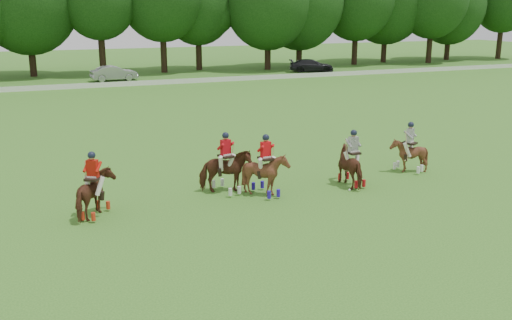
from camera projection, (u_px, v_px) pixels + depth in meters
name	position (u px, v px, depth m)	size (l,w,h in m)	color
ground	(308.00, 234.00, 17.93)	(180.00, 180.00, 0.00)	#2F651C
boundary_rail	(119.00, 84.00, 51.94)	(120.00, 0.10, 0.44)	white
car_mid	(114.00, 73.00, 55.95)	(1.56, 4.48, 1.48)	#949499
car_right	(311.00, 66.00, 63.80)	(2.00, 4.91, 1.43)	black
polo_red_a	(94.00, 194.00, 19.28)	(1.71, 2.03, 2.28)	#462112
polo_red_b	(226.00, 171.00, 21.83)	(1.94, 1.76, 2.37)	#462112
polo_red_c	(266.00, 173.00, 21.51)	(1.52, 1.66, 2.36)	#462112
polo_stripe_a	(352.00, 166.00, 22.74)	(1.16, 1.89, 2.27)	#462112
polo_stripe_b	(409.00, 154.00, 24.62)	(1.72, 1.77, 2.21)	#462112
polo_ball	(349.00, 190.00, 22.18)	(0.09, 0.09, 0.09)	white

